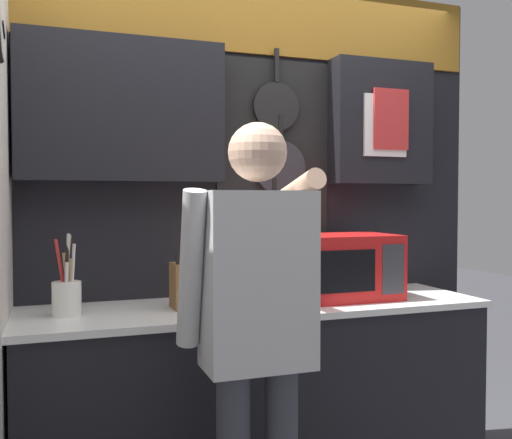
% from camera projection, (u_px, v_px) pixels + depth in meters
% --- Properties ---
extents(base_cabinet_counter, '(2.15, 0.62, 0.93)m').
position_uv_depth(base_cabinet_counter, '(259.00, 403.00, 2.67)').
color(base_cabinet_counter, black).
rests_on(base_cabinet_counter, ground_plane).
extents(back_wall_unit, '(2.72, 0.23, 2.54)m').
position_uv_depth(back_wall_unit, '(237.00, 180.00, 2.89)').
color(back_wall_unit, black).
rests_on(back_wall_unit, ground_plane).
extents(microwave, '(0.53, 0.37, 0.31)m').
position_uv_depth(microwave, '(339.00, 266.00, 2.79)').
color(microwave, red).
rests_on(microwave, base_cabinet_counter).
extents(knife_block, '(0.11, 0.15, 0.27)m').
position_uv_depth(knife_block, '(185.00, 285.00, 2.54)').
color(knife_block, brown).
rests_on(knife_block, base_cabinet_counter).
extents(utensil_crock, '(0.12, 0.12, 0.35)m').
position_uv_depth(utensil_crock, '(67.00, 295.00, 2.37)').
color(utensil_crock, white).
rests_on(utensil_crock, base_cabinet_counter).
extents(person, '(0.54, 0.66, 1.69)m').
position_uv_depth(person, '(257.00, 317.00, 2.01)').
color(person, '#383842').
rests_on(person, ground_plane).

